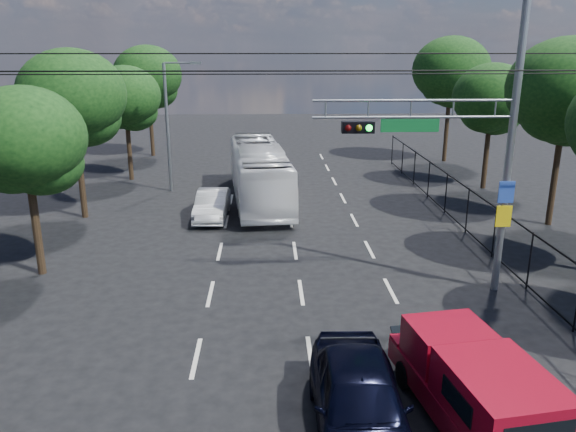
{
  "coord_description": "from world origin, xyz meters",
  "views": [
    {
      "loc": [
        -1.1,
        -9.05,
        7.79
      ],
      "look_at": [
        -0.45,
        7.5,
        2.8
      ],
      "focal_mm": 35.0,
      "sensor_mm": 36.0,
      "label": 1
    }
  ],
  "objects_px": {
    "navy_hatchback": "(359,401)",
    "white_van": "(212,205)",
    "red_pickup": "(473,385)",
    "signal_mast": "(473,133)",
    "white_bus": "(259,173)"
  },
  "relations": [
    {
      "from": "signal_mast",
      "to": "white_van",
      "type": "bearing_deg",
      "value": 136.15
    },
    {
      "from": "white_bus",
      "to": "red_pickup",
      "type": "bearing_deg",
      "value": -81.35
    },
    {
      "from": "white_van",
      "to": "signal_mast",
      "type": "bearing_deg",
      "value": -42.28
    },
    {
      "from": "navy_hatchback",
      "to": "white_van",
      "type": "xyz_separation_m",
      "value": [
        -4.44,
        15.8,
        -0.16
      ]
    },
    {
      "from": "red_pickup",
      "to": "white_bus",
      "type": "height_order",
      "value": "white_bus"
    },
    {
      "from": "navy_hatchback",
      "to": "white_van",
      "type": "bearing_deg",
      "value": 107.02
    },
    {
      "from": "signal_mast",
      "to": "white_van",
      "type": "distance_m",
      "value": 13.26
    },
    {
      "from": "navy_hatchback",
      "to": "white_van",
      "type": "relative_size",
      "value": 1.2
    },
    {
      "from": "red_pickup",
      "to": "navy_hatchback",
      "type": "relative_size",
      "value": 1.08
    },
    {
      "from": "red_pickup",
      "to": "white_van",
      "type": "height_order",
      "value": "red_pickup"
    },
    {
      "from": "white_van",
      "to": "red_pickup",
      "type": "bearing_deg",
      "value": -64.61
    },
    {
      "from": "navy_hatchback",
      "to": "signal_mast",
      "type": "bearing_deg",
      "value": 59.08
    },
    {
      "from": "signal_mast",
      "to": "white_bus",
      "type": "xyz_separation_m",
      "value": [
        -6.77,
        11.66,
        -3.74
      ]
    },
    {
      "from": "signal_mast",
      "to": "navy_hatchback",
      "type": "bearing_deg",
      "value": -122.24
    },
    {
      "from": "white_van",
      "to": "navy_hatchback",
      "type": "bearing_deg",
      "value": -72.73
    }
  ]
}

